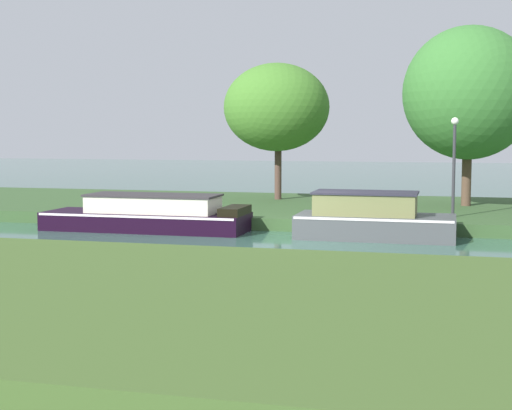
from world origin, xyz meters
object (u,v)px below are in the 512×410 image
(willow_tree_centre, at_px, (469,93))
(mooring_post_near, at_px, (406,209))
(slate_barge, at_px, (372,219))
(willow_tree_left, at_px, (276,107))
(lamp_post, at_px, (454,155))
(black_narrowboat, at_px, (150,215))

(willow_tree_centre, relative_size, mooring_post_near, 9.64)
(slate_barge, height_order, willow_tree_left, willow_tree_left)
(slate_barge, xyz_separation_m, mooring_post_near, (0.88, 1.43, 0.16))
(slate_barge, relative_size, lamp_post, 1.44)
(willow_tree_left, bearing_deg, mooring_post_near, -47.04)
(willow_tree_centre, height_order, lamp_post, willow_tree_centre)
(willow_tree_left, xyz_separation_m, lamp_post, (6.90, -4.60, -1.72))
(black_narrowboat, height_order, mooring_post_near, black_narrowboat)
(black_narrowboat, height_order, willow_tree_centre, willow_tree_centre)
(slate_barge, bearing_deg, willow_tree_centre, 66.30)
(willow_tree_left, distance_m, willow_tree_centre, 7.46)
(slate_barge, distance_m, willow_tree_centre, 7.92)
(slate_barge, height_order, willow_tree_centre, willow_tree_centre)
(slate_barge, bearing_deg, black_narrowboat, 180.00)
(willow_tree_left, distance_m, mooring_post_near, 8.73)
(black_narrowboat, distance_m, willow_tree_left, 8.53)
(willow_tree_left, bearing_deg, slate_barge, -57.84)
(slate_barge, distance_m, willow_tree_left, 9.35)
(slate_barge, relative_size, willow_tree_left, 0.84)
(lamp_post, bearing_deg, slate_barge, -130.05)
(slate_barge, distance_m, mooring_post_near, 1.69)
(slate_barge, xyz_separation_m, lamp_post, (2.29, 2.73, 1.81))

